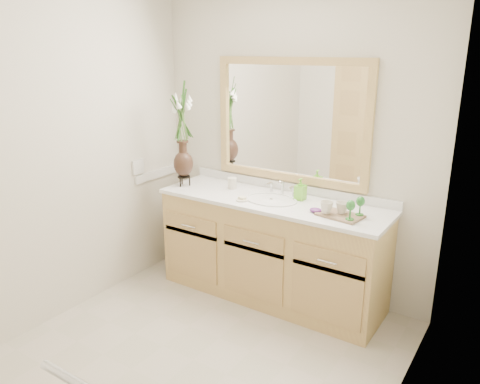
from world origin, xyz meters
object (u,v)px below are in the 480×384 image
Objects in this scene: flower_vase at (182,122)px; tumbler at (232,183)px; tray at (340,215)px; soap_bottle at (300,190)px.

tumbler is at bearing 21.15° from flower_vase.
tray is at bearing -8.21° from tumbler.
tumbler is 0.61× the size of soap_bottle.
flower_vase is at bearing -158.85° from tumbler.
tumbler is at bearing -179.47° from tray.
flower_vase is 8.65× the size of tumbler.
flower_vase is 2.66× the size of tray.
tumbler is at bearing -174.15° from soap_bottle.
flower_vase is 1.12m from soap_bottle.
soap_bottle reaches higher than tray.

